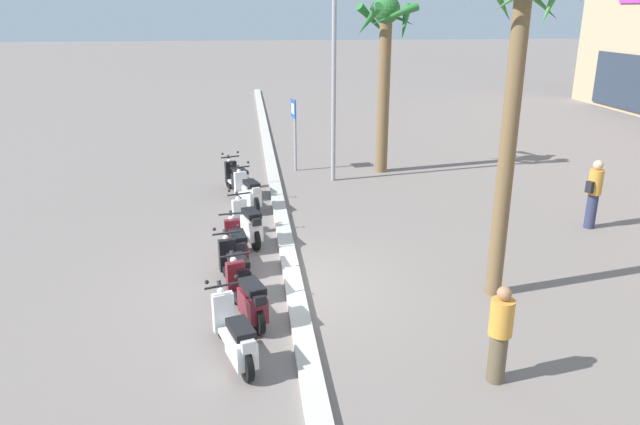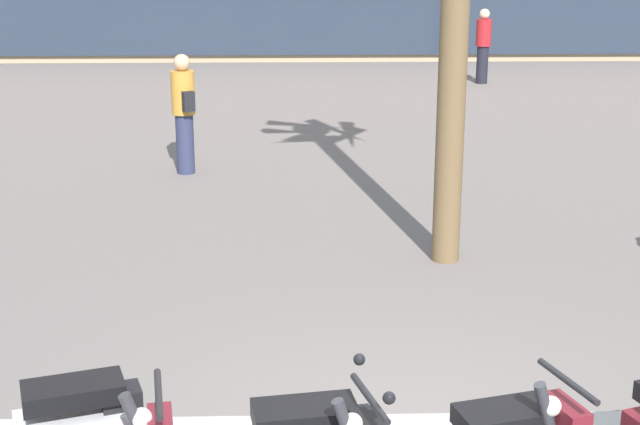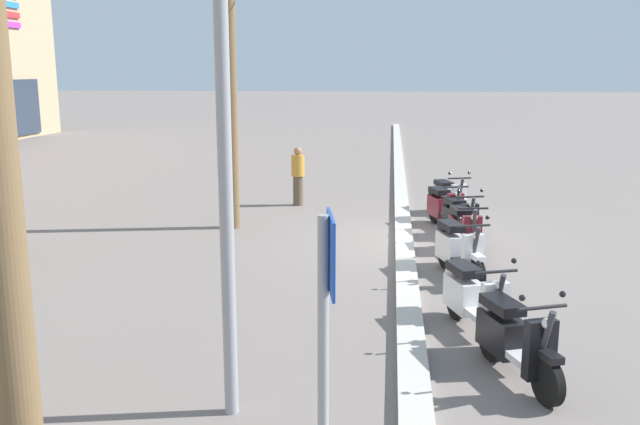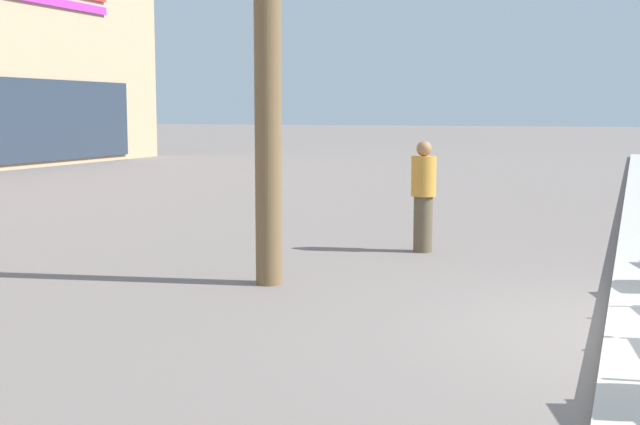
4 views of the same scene
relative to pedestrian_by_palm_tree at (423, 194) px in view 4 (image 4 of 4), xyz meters
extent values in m
cube|color=#BCB7AD|center=(-3.59, -2.69, -0.73)|extent=(60.00, 0.36, 0.12)
cylinder|color=brown|center=(-2.73, 1.10, 2.14)|extent=(0.30, 0.30, 5.87)
cylinder|color=brown|center=(0.00, 0.00, -0.41)|extent=(0.26, 0.26, 0.77)
cylinder|color=gold|center=(0.00, 0.00, 0.25)|extent=(0.34, 0.34, 0.54)
sphere|color=#9E704C|center=(0.00, 0.00, 0.62)|extent=(0.21, 0.21, 0.21)
camera|label=1|loc=(7.16, -3.49, 4.39)|focal=33.53mm
camera|label=2|loc=(-4.36, -8.68, 2.73)|focal=53.75mm
camera|label=3|loc=(-17.49, -2.38, 2.68)|focal=38.58mm
camera|label=4|loc=(-11.27, -2.69, 1.14)|focal=47.56mm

